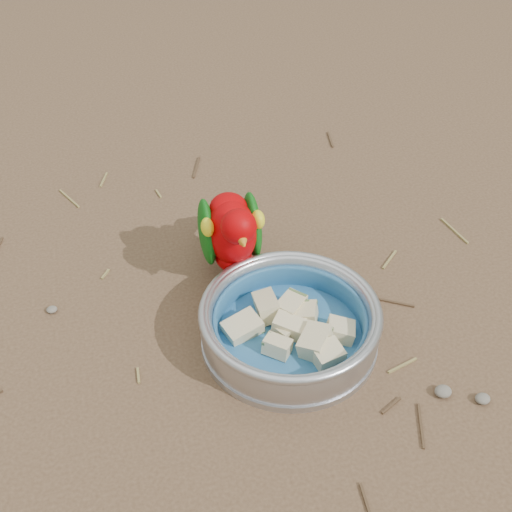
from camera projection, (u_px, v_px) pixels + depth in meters
name	position (u px, v px, depth m)	size (l,w,h in m)	color
ground	(208.00, 349.00, 0.93)	(60.00, 60.00, 0.00)	brown
food_bowl	(289.00, 338.00, 0.93)	(0.23, 0.23, 0.02)	#B2B2BA
bowl_wall	(290.00, 322.00, 0.91)	(0.23, 0.23, 0.04)	#B2B2BA
fruit_wedges	(290.00, 326.00, 0.92)	(0.14, 0.14, 0.03)	beige
lory_parrot	(232.00, 239.00, 0.98)	(0.09, 0.18, 0.15)	#A90003
ground_debris	(179.00, 325.00, 0.96)	(0.90, 0.80, 0.01)	olive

